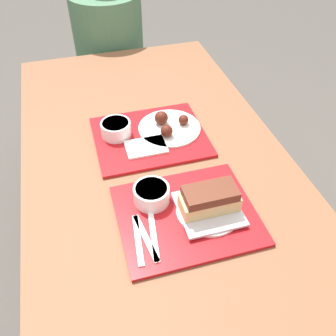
{
  "coord_description": "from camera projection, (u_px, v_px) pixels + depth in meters",
  "views": [
    {
      "loc": [
        -0.23,
        -0.86,
        1.61
      ],
      "look_at": [
        0.01,
        -0.02,
        0.8
      ],
      "focal_mm": 40.0,
      "sensor_mm": 36.0,
      "label": 1
    }
  ],
  "objects": [
    {
      "name": "tray_near",
      "position": [
        187.0,
        215.0,
        1.09
      ],
      "size": [
        0.4,
        0.34,
        0.01
      ],
      "color": "#B21419",
      "rests_on": "picnic_table"
    },
    {
      "name": "wings_plate_far",
      "position": [
        169.0,
        126.0,
        1.38
      ],
      "size": [
        0.23,
        0.23,
        0.06
      ],
      "color": "white",
      "rests_on": "tray_far"
    },
    {
      "name": "bowl_coleslaw_far",
      "position": [
        116.0,
        128.0,
        1.34
      ],
      "size": [
        0.11,
        0.11,
        0.05
      ],
      "color": "white",
      "rests_on": "tray_far"
    },
    {
      "name": "plastic_knife_near",
      "position": [
        154.0,
        236.0,
        1.03
      ],
      "size": [
        0.04,
        0.17,
        0.0
      ],
      "color": "white",
      "rests_on": "tray_near"
    },
    {
      "name": "plastic_fork_near",
      "position": [
        146.0,
        238.0,
        1.02
      ],
      "size": [
        0.04,
        0.17,
        0.0
      ],
      "color": "white",
      "rests_on": "tray_near"
    },
    {
      "name": "picnic_bench_far",
      "position": [
        114.0,
        93.0,
        2.29
      ],
      "size": [
        0.85,
        0.28,
        0.46
      ],
      "color": "brown",
      "rests_on": "ground_plane"
    },
    {
      "name": "napkin_far",
      "position": [
        146.0,
        147.0,
        1.31
      ],
      "size": [
        0.14,
        0.1,
        0.01
      ],
      "color": "white",
      "rests_on": "tray_far"
    },
    {
      "name": "plastic_spoon_near",
      "position": [
        138.0,
        240.0,
        1.02
      ],
      "size": [
        0.04,
        0.17,
        0.0
      ],
      "color": "white",
      "rests_on": "tray_near"
    },
    {
      "name": "picnic_table",
      "position": [
        163.0,
        192.0,
        1.29
      ],
      "size": [
        0.9,
        1.86,
        0.76
      ],
      "color": "brown",
      "rests_on": "ground_plane"
    },
    {
      "name": "person_seated_across",
      "position": [
        109.0,
        37.0,
        2.05
      ],
      "size": [
        0.38,
        0.38,
        0.68
      ],
      "color": "#477051",
      "rests_on": "picnic_bench_far"
    },
    {
      "name": "ground_plane",
      "position": [
        164.0,
        291.0,
        1.75
      ],
      "size": [
        12.0,
        12.0,
        0.0
      ],
      "primitive_type": "plane",
      "color": "#4C4742"
    },
    {
      "name": "bowl_coleslaw_near",
      "position": [
        152.0,
        194.0,
        1.11
      ],
      "size": [
        0.11,
        0.11,
        0.05
      ],
      "color": "white",
      "rests_on": "tray_near"
    },
    {
      "name": "tray_far",
      "position": [
        150.0,
        137.0,
        1.37
      ],
      "size": [
        0.4,
        0.34,
        0.01
      ],
      "color": "#B21419",
      "rests_on": "picnic_table"
    },
    {
      "name": "brisket_sandwich_plate",
      "position": [
        209.0,
        203.0,
        1.07
      ],
      "size": [
        0.19,
        0.19,
        0.09
      ],
      "color": "white",
      "rests_on": "tray_near"
    }
  ]
}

